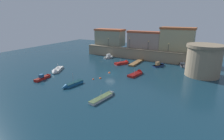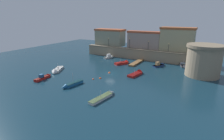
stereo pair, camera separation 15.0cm
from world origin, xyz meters
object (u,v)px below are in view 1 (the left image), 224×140
(moored_boat_3, at_px, (160,65))
(quay_lamp_2, at_px, (148,44))
(fortress_tower, at_px, (204,60))
(moored_boat_6, at_px, (56,71))
(moored_boat_1, at_px, (109,57))
(moored_boat_7, at_px, (105,96))
(moored_boat_8, at_px, (44,77))
(quay_lamp_0, at_px, (108,41))
(moored_boat_2, at_px, (137,73))
(quay_lamp_1, at_px, (129,42))
(moored_boat_0, at_px, (71,85))
(moored_boat_4, at_px, (123,63))
(mooring_buoy_0, at_px, (109,73))
(moored_boat_5, at_px, (184,66))
(mooring_buoy_1, at_px, (93,79))
(mooring_buoy_2, at_px, (100,78))
(quay_lamp_3, at_px, (168,46))

(moored_boat_3, bearing_deg, quay_lamp_2, 73.84)
(fortress_tower, xyz_separation_m, moored_boat_6, (-38.19, -17.21, -4.10))
(moored_boat_1, bearing_deg, moored_boat_7, -134.46)
(moored_boat_8, bearing_deg, quay_lamp_0, -6.74)
(moored_boat_2, height_order, moored_boat_8, moored_boat_2)
(quay_lamp_1, relative_size, moored_boat_1, 0.79)
(moored_boat_0, relative_size, moored_boat_4, 1.04)
(moored_boat_0, xyz_separation_m, moored_boat_4, (1.81, 24.80, -0.00))
(moored_boat_1, height_order, mooring_buoy_0, moored_boat_1)
(moored_boat_2, height_order, moored_boat_6, moored_boat_6)
(quay_lamp_0, xyz_separation_m, moored_boat_3, (23.24, -5.91, -5.77))
(moored_boat_5, bearing_deg, mooring_buoy_0, -68.87)
(moored_boat_0, xyz_separation_m, moored_boat_7, (10.23, -1.50, -0.08))
(quay_lamp_0, distance_m, mooring_buoy_1, 30.24)
(moored_boat_4, bearing_deg, moored_boat_3, -47.10)
(quay_lamp_0, relative_size, mooring_buoy_0, 4.84)
(quay_lamp_2, relative_size, moored_boat_4, 0.55)
(moored_boat_6, bearing_deg, moored_boat_7, 42.18)
(moored_boat_4, bearing_deg, quay_lamp_2, -3.82)
(moored_boat_1, bearing_deg, mooring_buoy_2, -138.65)
(quay_lamp_2, relative_size, moored_boat_5, 0.70)
(mooring_buoy_0, xyz_separation_m, mooring_buoy_2, (0.28, -5.36, 0.00))
(quay_lamp_1, distance_m, moored_boat_8, 35.17)
(moored_boat_8, bearing_deg, moored_boat_0, -99.09)
(moored_boat_0, height_order, moored_boat_2, moored_boat_0)
(moored_boat_2, bearing_deg, moored_boat_3, -5.32)
(moored_boat_4, relative_size, mooring_buoy_1, 12.86)
(mooring_buoy_2, bearing_deg, moored_boat_5, 51.98)
(moored_boat_0, relative_size, mooring_buoy_1, 13.37)
(quay_lamp_1, relative_size, quay_lamp_2, 1.18)
(moored_boat_7, distance_m, mooring_buoy_0, 16.53)
(moored_boat_3, bearing_deg, moored_boat_1, 111.12)
(quay_lamp_0, bearing_deg, mooring_buoy_1, -67.40)
(quay_lamp_2, height_order, quay_lamp_3, quay_lamp_2)
(moored_boat_7, bearing_deg, moored_boat_1, 36.61)
(moored_boat_0, distance_m, moored_boat_4, 24.86)
(mooring_buoy_1, bearing_deg, moored_boat_1, 110.44)
(quay_lamp_3, xyz_separation_m, moored_boat_1, (-21.77, -3.63, -5.51))
(moored_boat_1, xyz_separation_m, mooring_buoy_1, (8.83, -23.70, -0.48))
(moored_boat_2, bearing_deg, mooring_buoy_1, 148.63)
(moored_boat_3, relative_size, moored_boat_7, 0.70)
(moored_boat_0, height_order, moored_boat_7, moored_boat_0)
(moored_boat_4, bearing_deg, moored_boat_7, -133.61)
(quay_lamp_3, bearing_deg, moored_boat_7, -97.36)
(moored_boat_0, relative_size, moored_boat_2, 0.93)
(moored_boat_4, bearing_deg, moored_boat_8, -177.23)
(moored_boat_4, xyz_separation_m, moored_boat_6, (-13.51, -18.22, -0.05))
(quay_lamp_1, relative_size, moored_boat_2, 0.58)
(fortress_tower, distance_m, moored_boat_7, 30.34)
(moored_boat_8, bearing_deg, moored_boat_6, 10.12)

